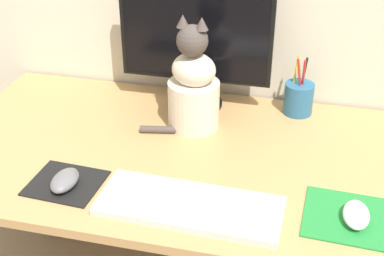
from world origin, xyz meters
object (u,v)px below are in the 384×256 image
at_px(computer_mouse_right, 356,215).
at_px(cat, 193,87).
at_px(monitor, 195,43).
at_px(computer_mouse_left, 65,180).
at_px(pen_cup, 299,98).
at_px(keyboard, 190,205).

distance_m(computer_mouse_right, cat, 0.57).
bearing_deg(computer_mouse_right, monitor, 135.87).
relative_size(monitor, computer_mouse_right, 4.55).
xyz_separation_m(computer_mouse_left, pen_cup, (0.53, 0.52, 0.03)).
height_order(monitor, keyboard, monitor).
bearing_deg(cat, keyboard, -68.60).
relative_size(monitor, computer_mouse_left, 4.62).
xyz_separation_m(keyboard, cat, (-0.08, 0.38, 0.11)).
bearing_deg(cat, monitor, 109.78).
xyz_separation_m(keyboard, computer_mouse_right, (0.37, 0.04, 0.01)).
relative_size(computer_mouse_left, computer_mouse_right, 0.98).
height_order(monitor, computer_mouse_right, monitor).
bearing_deg(pen_cup, monitor, -176.13).
distance_m(keyboard, computer_mouse_right, 0.37).
relative_size(computer_mouse_left, pen_cup, 0.56).
xyz_separation_m(cat, pen_cup, (0.29, 0.15, -0.07)).
bearing_deg(computer_mouse_left, cat, 57.45).
height_order(monitor, pen_cup, monitor).
height_order(keyboard, cat, cat).
bearing_deg(monitor, pen_cup, 3.87).
bearing_deg(keyboard, computer_mouse_left, -179.93).
bearing_deg(keyboard, monitor, 103.68).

